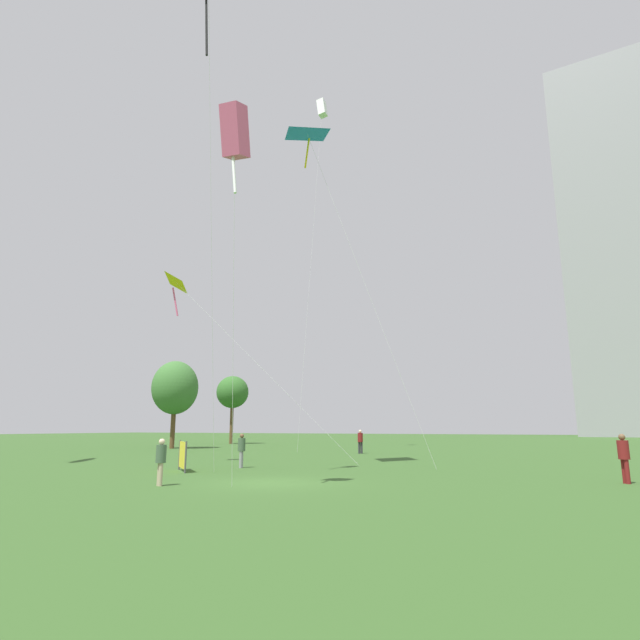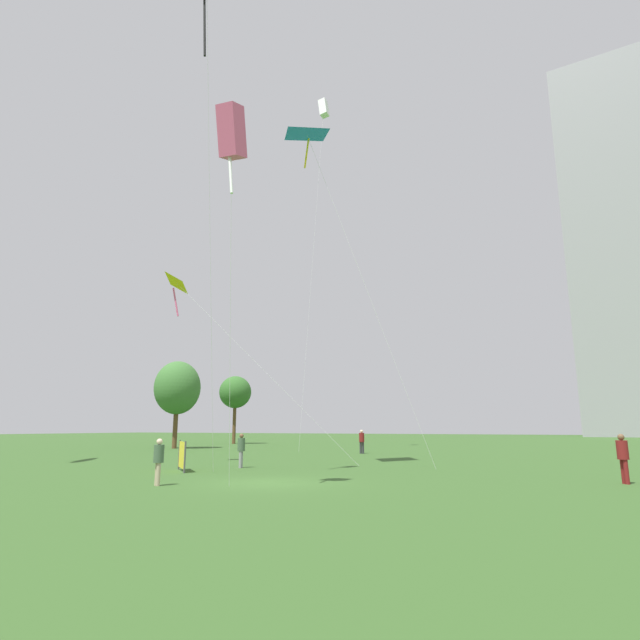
% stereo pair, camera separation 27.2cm
% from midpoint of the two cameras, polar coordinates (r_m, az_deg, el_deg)
% --- Properties ---
extents(ground, '(280.00, 280.00, 0.00)m').
position_cam_midpoint_polar(ground, '(20.34, -5.44, -17.38)').
color(ground, '#335623').
extents(person_standing_0, '(0.36, 0.36, 1.63)m').
position_cam_midpoint_polar(person_standing_0, '(20.06, -16.91, -14.32)').
color(person_standing_0, tan).
rests_on(person_standing_0, ground).
extents(person_standing_1, '(0.40, 0.40, 1.79)m').
position_cam_midpoint_polar(person_standing_1, '(22.81, 30.60, -12.62)').
color(person_standing_1, maroon).
rests_on(person_standing_1, ground).
extents(person_standing_2, '(0.38, 0.38, 1.71)m').
position_cam_midpoint_polar(person_standing_2, '(27.79, -8.36, -13.72)').
color(person_standing_2, gray).
rests_on(person_standing_2, ground).
extents(person_standing_3, '(0.41, 0.41, 1.83)m').
position_cam_midpoint_polar(person_standing_3, '(42.16, 4.79, -12.97)').
color(person_standing_3, '#2D2D33').
rests_on(person_standing_3, ground).
extents(kite_flying_2, '(10.96, 3.96, 11.04)m').
position_cam_midpoint_polar(kite_flying_2, '(32.56, -15.05, 3.52)').
color(kite_flying_2, silver).
rests_on(kite_flying_2, ground).
extents(kite_flying_3, '(7.27, 3.68, 19.30)m').
position_cam_midpoint_polar(kite_flying_3, '(31.87, -1.18, 19.65)').
color(kite_flying_3, silver).
rests_on(kite_flying_3, ground).
extents(kite_flying_4, '(1.49, 2.72, 13.26)m').
position_cam_midpoint_polar(kite_flying_4, '(19.72, -9.27, 19.60)').
color(kite_flying_4, silver).
rests_on(kite_flying_4, ground).
extents(kite_flying_5, '(1.10, 5.28, 35.72)m').
position_cam_midpoint_polar(kite_flying_5, '(58.49, 0.54, 22.16)').
color(kite_flying_5, silver).
rests_on(kite_flying_5, ground).
extents(park_tree_0, '(4.03, 4.03, 8.41)m').
position_cam_midpoint_polar(park_tree_0, '(67.40, -9.17, -7.86)').
color(park_tree_0, brown).
rests_on(park_tree_0, ground).
extents(park_tree_1, '(4.52, 4.52, 8.51)m').
position_cam_midpoint_polar(park_tree_1, '(53.87, -15.24, -7.21)').
color(park_tree_1, brown).
rests_on(park_tree_1, ground).
extents(distant_highrise_1, '(27.72, 20.26, 86.54)m').
position_cam_midpoint_polar(distant_highrise_1, '(138.52, 30.96, 7.37)').
color(distant_highrise_1, '#939399').
rests_on(distant_highrise_1, ground).
extents(event_banner, '(1.67, 1.60, 1.41)m').
position_cam_midpoint_polar(event_banner, '(26.21, -14.61, -14.14)').
color(event_banner, '#4C4C4C').
rests_on(event_banner, ground).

